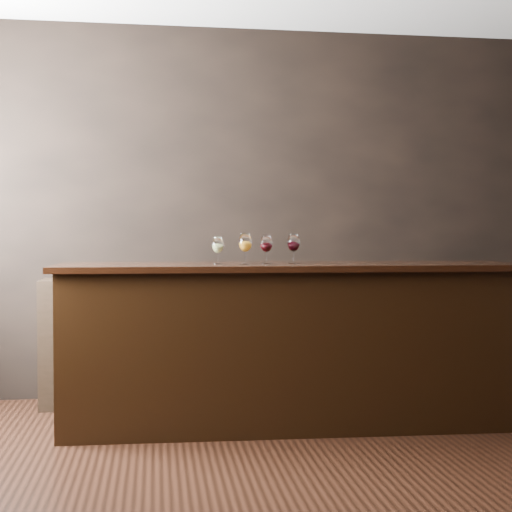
{
  "coord_description": "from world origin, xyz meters",
  "views": [
    {
      "loc": [
        -0.59,
        -3.2,
        1.25
      ],
      "look_at": [
        0.04,
        1.28,
        1.09
      ],
      "focal_mm": 50.0,
      "sensor_mm": 36.0,
      "label": 1
    }
  ],
  "objects": [
    {
      "name": "ground",
      "position": [
        0.0,
        0.0,
        0.0
      ],
      "size": [
        5.0,
        5.0,
        0.0
      ],
      "primitive_type": "plane",
      "color": "black",
      "rests_on": "ground"
    },
    {
      "name": "room_shell",
      "position": [
        -0.23,
        0.11,
        1.81
      ],
      "size": [
        5.02,
        4.52,
        2.81
      ],
      "color": "black",
      "rests_on": "ground"
    },
    {
      "name": "bar_counter",
      "position": [
        0.27,
        1.28,
        0.5
      ],
      "size": [
        2.9,
        0.74,
        1.01
      ],
      "primitive_type": "cube",
      "rotation": [
        0.0,
        0.0,
        -0.04
      ],
      "color": "black",
      "rests_on": "ground"
    },
    {
      "name": "bar_top",
      "position": [
        0.27,
        1.28,
        1.03
      ],
      "size": [
        3.0,
        0.81,
        0.04
      ],
      "primitive_type": "cube",
      "rotation": [
        0.0,
        0.0,
        -0.04
      ],
      "color": "black",
      "rests_on": "bar_counter"
    },
    {
      "name": "back_bar_shelf",
      "position": [
        -0.14,
        2.03,
        0.45
      ],
      "size": [
        2.52,
        0.4,
        0.91
      ],
      "primitive_type": "cube",
      "color": "black",
      "rests_on": "ground"
    },
    {
      "name": "glass_white",
      "position": [
        -0.2,
        1.3,
        1.16
      ],
      "size": [
        0.07,
        0.07,
        0.17
      ],
      "color": "white",
      "rests_on": "bar_top"
    },
    {
      "name": "glass_amber",
      "position": [
        -0.03,
        1.24,
        1.18
      ],
      "size": [
        0.08,
        0.08,
        0.2
      ],
      "color": "white",
      "rests_on": "bar_top"
    },
    {
      "name": "glass_red_a",
      "position": [
        0.11,
        1.32,
        1.17
      ],
      "size": [
        0.08,
        0.08,
        0.18
      ],
      "color": "white",
      "rests_on": "bar_top"
    },
    {
      "name": "glass_red_b",
      "position": [
        0.29,
        1.31,
        1.17
      ],
      "size": [
        0.08,
        0.08,
        0.19
      ],
      "color": "white",
      "rests_on": "bar_top"
    }
  ]
}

